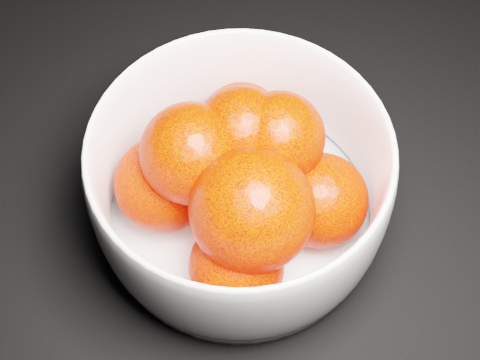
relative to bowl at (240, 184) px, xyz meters
The scene contains 2 objects.
bowl is the anchor object (origin of this frame).
orange_pile 0.02m from the bowl, 63.14° to the right, with size 0.18×0.18×0.12m.
Camera 1 is at (-0.11, 0.03, 0.48)m, focal length 50.00 mm.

